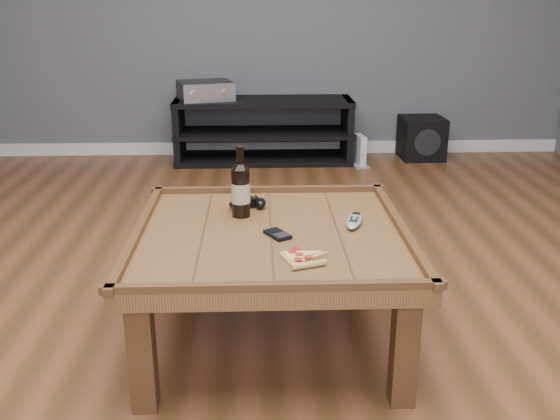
{
  "coord_description": "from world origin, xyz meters",
  "views": [
    {
      "loc": [
        -0.04,
        -2.15,
        1.28
      ],
      "look_at": [
        0.04,
        0.04,
        0.52
      ],
      "focal_mm": 40.0,
      "sensor_mm": 36.0,
      "label": 1
    }
  ],
  "objects_px": {
    "coffee_table": "(271,246)",
    "smartphone": "(278,234)",
    "game_controller": "(248,203)",
    "game_console": "(360,152)",
    "pizza_slice": "(301,258)",
    "media_console": "(263,131)",
    "remote_control": "(354,221)",
    "av_receiver": "(205,90)",
    "subwoofer": "(422,138)",
    "beer_bottle": "(241,188)"
  },
  "relations": [
    {
      "from": "media_console",
      "to": "subwoofer",
      "type": "distance_m",
      "value": 1.29
    },
    {
      "from": "media_console",
      "to": "game_console",
      "type": "bearing_deg",
      "value": -14.19
    },
    {
      "from": "game_controller",
      "to": "game_console",
      "type": "bearing_deg",
      "value": 50.6
    },
    {
      "from": "pizza_slice",
      "to": "beer_bottle",
      "type": "bearing_deg",
      "value": 96.08
    },
    {
      "from": "game_controller",
      "to": "subwoofer",
      "type": "bearing_deg",
      "value": 42.1
    },
    {
      "from": "remote_control",
      "to": "coffee_table",
      "type": "bearing_deg",
      "value": -151.26
    },
    {
      "from": "coffee_table",
      "to": "remote_control",
      "type": "bearing_deg",
      "value": 12.11
    },
    {
      "from": "pizza_slice",
      "to": "av_receiver",
      "type": "bearing_deg",
      "value": 81.14
    },
    {
      "from": "beer_bottle",
      "to": "game_controller",
      "type": "distance_m",
      "value": 0.13
    },
    {
      "from": "smartphone",
      "to": "av_receiver",
      "type": "height_order",
      "value": "av_receiver"
    },
    {
      "from": "pizza_slice",
      "to": "game_console",
      "type": "bearing_deg",
      "value": 57.83
    },
    {
      "from": "beer_bottle",
      "to": "remote_control",
      "type": "xyz_separation_m",
      "value": [
        0.43,
        -0.11,
        -0.1
      ]
    },
    {
      "from": "game_controller",
      "to": "game_console",
      "type": "height_order",
      "value": "game_controller"
    },
    {
      "from": "av_receiver",
      "to": "remote_control",
      "type": "bearing_deg",
      "value": -90.68
    },
    {
      "from": "pizza_slice",
      "to": "av_receiver",
      "type": "xyz_separation_m",
      "value": [
        -0.54,
        3.01,
        0.11
      ]
    },
    {
      "from": "game_controller",
      "to": "remote_control",
      "type": "distance_m",
      "value": 0.46
    },
    {
      "from": "av_receiver",
      "to": "game_console",
      "type": "relative_size",
      "value": 1.95
    },
    {
      "from": "pizza_slice",
      "to": "game_console",
      "type": "distance_m",
      "value": 2.92
    },
    {
      "from": "media_console",
      "to": "game_console",
      "type": "distance_m",
      "value": 0.79
    },
    {
      "from": "av_receiver",
      "to": "subwoofer",
      "type": "bearing_deg",
      "value": -14.98
    },
    {
      "from": "pizza_slice",
      "to": "coffee_table",
      "type": "bearing_deg",
      "value": 90.32
    },
    {
      "from": "media_console",
      "to": "game_console",
      "type": "relative_size",
      "value": 5.7
    },
    {
      "from": "coffee_table",
      "to": "media_console",
      "type": "relative_size",
      "value": 0.74
    },
    {
      "from": "coffee_table",
      "to": "smartphone",
      "type": "distance_m",
      "value": 0.08
    },
    {
      "from": "pizza_slice",
      "to": "subwoofer",
      "type": "height_order",
      "value": "pizza_slice"
    },
    {
      "from": "remote_control",
      "to": "av_receiver",
      "type": "bearing_deg",
      "value": 122.67
    },
    {
      "from": "smartphone",
      "to": "av_receiver",
      "type": "relative_size",
      "value": 0.26
    },
    {
      "from": "game_controller",
      "to": "av_receiver",
      "type": "bearing_deg",
      "value": 78.99
    },
    {
      "from": "media_console",
      "to": "av_receiver",
      "type": "xyz_separation_m",
      "value": [
        -0.45,
        -0.0,
        0.32
      ]
    },
    {
      "from": "game_controller",
      "to": "smartphone",
      "type": "relative_size",
      "value": 1.34
    },
    {
      "from": "smartphone",
      "to": "remote_control",
      "type": "xyz_separation_m",
      "value": [
        0.3,
        0.12,
        0.01
      ]
    },
    {
      "from": "game_console",
      "to": "smartphone",
      "type": "bearing_deg",
      "value": -114.54
    },
    {
      "from": "beer_bottle",
      "to": "av_receiver",
      "type": "height_order",
      "value": "beer_bottle"
    },
    {
      "from": "beer_bottle",
      "to": "game_console",
      "type": "relative_size",
      "value": 1.15
    },
    {
      "from": "smartphone",
      "to": "remote_control",
      "type": "distance_m",
      "value": 0.32
    },
    {
      "from": "smartphone",
      "to": "av_receiver",
      "type": "bearing_deg",
      "value": 69.69
    },
    {
      "from": "remote_control",
      "to": "av_receiver",
      "type": "height_order",
      "value": "av_receiver"
    },
    {
      "from": "coffee_table",
      "to": "media_console",
      "type": "xyz_separation_m",
      "value": [
        0.0,
        2.75,
        -0.15
      ]
    },
    {
      "from": "media_console",
      "to": "beer_bottle",
      "type": "height_order",
      "value": "beer_bottle"
    },
    {
      "from": "smartphone",
      "to": "remote_control",
      "type": "bearing_deg",
      "value": -8.6
    },
    {
      "from": "coffee_table",
      "to": "subwoofer",
      "type": "xyz_separation_m",
      "value": [
        1.29,
        2.8,
        -0.22
      ]
    },
    {
      "from": "smartphone",
      "to": "beer_bottle",
      "type": "bearing_deg",
      "value": 91.59
    },
    {
      "from": "remote_control",
      "to": "subwoofer",
      "type": "relative_size",
      "value": 0.55
    },
    {
      "from": "game_console",
      "to": "game_controller",
      "type": "bearing_deg",
      "value": -119.1
    },
    {
      "from": "coffee_table",
      "to": "pizza_slice",
      "type": "bearing_deg",
      "value": -70.62
    },
    {
      "from": "av_receiver",
      "to": "game_console",
      "type": "height_order",
      "value": "av_receiver"
    },
    {
      "from": "pizza_slice",
      "to": "remote_control",
      "type": "distance_m",
      "value": 0.4
    },
    {
      "from": "coffee_table",
      "to": "remote_control",
      "type": "relative_size",
      "value": 5.32
    },
    {
      "from": "subwoofer",
      "to": "smartphone",
      "type": "bearing_deg",
      "value": -115.77
    },
    {
      "from": "pizza_slice",
      "to": "smartphone",
      "type": "height_order",
      "value": "pizza_slice"
    }
  ]
}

